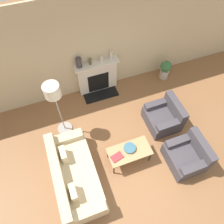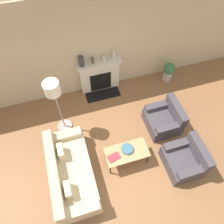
# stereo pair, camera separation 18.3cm
# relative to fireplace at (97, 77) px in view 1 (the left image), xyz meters

# --- Properties ---
(ground_plane) EXTENTS (18.00, 18.00, 0.00)m
(ground_plane) POSITION_rel_fireplace_xyz_m (0.03, -2.81, -0.51)
(ground_plane) COLOR brown
(wall_back) EXTENTS (18.00, 0.06, 2.90)m
(wall_back) POSITION_rel_fireplace_xyz_m (0.03, 0.15, 0.94)
(wall_back) COLOR #C6B289
(wall_back) RESTS_ON ground_plane
(fireplace) EXTENTS (1.25, 0.59, 1.05)m
(fireplace) POSITION_rel_fireplace_xyz_m (0.00, 0.00, 0.00)
(fireplace) COLOR beige
(fireplace) RESTS_ON ground_plane
(couch) EXTENTS (0.91, 1.96, 0.73)m
(couch) POSITION_rel_fireplace_xyz_m (-1.38, -2.46, -0.24)
(couch) COLOR #CCB78E
(couch) RESTS_ON ground_plane
(armchair_near) EXTENTS (0.81, 0.88, 0.76)m
(armchair_near) POSITION_rel_fireplace_xyz_m (1.27, -2.94, -0.24)
(armchair_near) COLOR #423D42
(armchair_near) RESTS_ON ground_plane
(armchair_far) EXTENTS (0.81, 0.88, 0.76)m
(armchair_far) POSITION_rel_fireplace_xyz_m (1.27, -1.77, -0.24)
(armchair_far) COLOR #423D42
(armchair_far) RESTS_ON ground_plane
(coffee_table) EXTENTS (1.01, 0.51, 0.45)m
(coffee_table) POSITION_rel_fireplace_xyz_m (-0.01, -2.42, -0.10)
(coffee_table) COLOR tan
(coffee_table) RESTS_ON ground_plane
(bowl) EXTENTS (0.28, 0.28, 0.06)m
(bowl) POSITION_rel_fireplace_xyz_m (0.01, -2.37, -0.02)
(bowl) COLOR #38667A
(bowl) RESTS_ON coffee_table
(book) EXTENTS (0.30, 0.23, 0.02)m
(book) POSITION_rel_fireplace_xyz_m (-0.34, -2.47, -0.05)
(book) COLOR #9E2D33
(book) RESTS_ON coffee_table
(floor_lamp) EXTENTS (0.39, 0.39, 1.74)m
(floor_lamp) POSITION_rel_fireplace_xyz_m (-1.29, -1.03, 0.89)
(floor_lamp) COLOR gray
(floor_lamp) RESTS_ON ground_plane
(mantel_vase_left) EXTENTS (0.15, 0.15, 0.29)m
(mantel_vase_left) POSITION_rel_fireplace_xyz_m (-0.46, 0.02, 0.69)
(mantel_vase_left) COLOR #3D383D
(mantel_vase_left) RESTS_ON fireplace
(mantel_vase_center_left) EXTENTS (0.08, 0.08, 0.18)m
(mantel_vase_center_left) POSITION_rel_fireplace_xyz_m (-0.16, 0.02, 0.63)
(mantel_vase_center_left) COLOR brown
(mantel_vase_center_left) RESTS_ON fireplace
(mantel_vase_center_right) EXTENTS (0.11, 0.11, 0.16)m
(mantel_vase_center_right) POSITION_rel_fireplace_xyz_m (0.16, 0.02, 0.62)
(mantel_vase_center_right) COLOR beige
(mantel_vase_center_right) RESTS_ON fireplace
(mantel_vase_right) EXTENTS (0.07, 0.07, 0.28)m
(mantel_vase_right) POSITION_rel_fireplace_xyz_m (0.42, 0.02, 0.68)
(mantel_vase_right) COLOR beige
(mantel_vase_right) RESTS_ON fireplace
(potted_plant) EXTENTS (0.33, 0.33, 0.63)m
(potted_plant) POSITION_rel_fireplace_xyz_m (2.10, -0.25, -0.17)
(potted_plant) COLOR #B2A899
(potted_plant) RESTS_ON ground_plane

